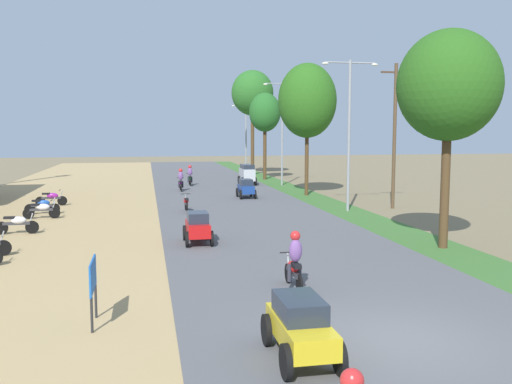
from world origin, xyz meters
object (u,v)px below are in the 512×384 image
at_px(motorbike_ahead_fifth, 190,176).
at_px(median_tree_fourth, 252,93).
at_px(parked_motorbike_fifth, 43,205).
at_px(median_tree_second, 307,101).
at_px(motorbike_ahead_second, 294,262).
at_px(motorbike_ahead_third, 186,203).
at_px(utility_pole_near, 395,134).
at_px(motorbike_ahead_fourth, 181,180).
at_px(car_sedan_yellow, 300,325).
at_px(car_hatchback_red, 198,226).
at_px(street_signboard, 93,280).
at_px(median_tree_third, 265,113).
at_px(streetlamp_mid, 282,126).
at_px(streetlamp_far, 246,132).
at_px(parked_motorbike_sixth, 52,197).
at_px(car_hatchback_blue, 246,188).
at_px(parked_motorbike_third, 17,223).
at_px(parked_motorbike_fourth, 42,209).
at_px(car_van_silver, 247,173).
at_px(streetlamp_near, 349,125).
at_px(median_tree_nearest, 449,86).

bearing_deg(motorbike_ahead_fifth, median_tree_fourth, 55.19).
distance_m(parked_motorbike_fifth, median_tree_second, 18.26).
bearing_deg(motorbike_ahead_second, motorbike_ahead_third, 96.76).
distance_m(utility_pole_near, motorbike_ahead_fourth, 16.42).
height_order(car_sedan_yellow, car_hatchback_red, car_hatchback_red).
height_order(street_signboard, median_tree_third, median_tree_third).
xyz_separation_m(streetlamp_mid, motorbike_ahead_fifth, (-7.43, 0.92, -3.98)).
bearing_deg(streetlamp_far, median_tree_fourth, -93.41).
bearing_deg(parked_motorbike_sixth, car_hatchback_blue, 7.19).
xyz_separation_m(parked_motorbike_third, car_sedan_yellow, (8.29, -15.01, 0.19)).
height_order(median_tree_fourth, car_hatchback_blue, median_tree_fourth).
height_order(motorbike_ahead_third, motorbike_ahead_fifth, motorbike_ahead_fifth).
xyz_separation_m(parked_motorbike_fourth, motorbike_ahead_third, (7.28, 0.98, 0.02)).
distance_m(street_signboard, streetlamp_far, 49.64).
xyz_separation_m(utility_pole_near, car_van_silver, (-5.86, 14.93, -3.29)).
height_order(car_hatchback_red, car_hatchback_blue, same).
bearing_deg(streetlamp_far, motorbike_ahead_third, -106.03).
relative_size(parked_motorbike_third, car_sedan_yellow, 0.80).
bearing_deg(car_hatchback_blue, median_tree_third, 73.05).
bearing_deg(car_van_silver, parked_motorbike_sixth, -142.69).
bearing_deg(median_tree_second, parked_motorbike_third, -144.12).
bearing_deg(streetlamp_near, median_tree_nearest, -89.61).
height_order(median_tree_fourth, car_sedan_yellow, median_tree_fourth).
xyz_separation_m(streetlamp_far, car_sedan_yellow, (-8.03, -50.78, -3.59)).
height_order(parked_motorbike_sixth, car_hatchback_blue, car_hatchback_blue).
xyz_separation_m(car_hatchback_red, car_van_silver, (6.16, 23.24, 0.28)).
bearing_deg(utility_pole_near, streetlamp_near, -164.11).
relative_size(median_tree_nearest, streetlamp_mid, 0.97).
height_order(parked_motorbike_sixth, median_tree_third, median_tree_third).
bearing_deg(parked_motorbike_fifth, car_van_silver, 45.64).
bearing_deg(utility_pole_near, parked_motorbike_sixth, 166.81).
bearing_deg(car_van_silver, motorbike_ahead_third, -112.47).
height_order(motorbike_ahead_third, motorbike_ahead_fourth, motorbike_ahead_fourth).
xyz_separation_m(parked_motorbike_sixth, median_tree_second, (16.33, 2.42, 5.94)).
relative_size(parked_motorbike_fourth, utility_pole_near, 0.22).
bearing_deg(motorbike_ahead_fourth, median_tree_second, -26.82).
height_order(median_tree_fourth, motorbike_ahead_second, median_tree_fourth).
bearing_deg(motorbike_ahead_second, car_van_silver, 82.20).
relative_size(utility_pole_near, car_sedan_yellow, 3.65).
bearing_deg(parked_motorbike_third, car_hatchback_red, -25.60).
height_order(parked_motorbike_fourth, car_hatchback_red, car_hatchback_red).
relative_size(parked_motorbike_third, median_tree_third, 0.23).
xyz_separation_m(median_tree_nearest, car_sedan_yellow, (-8.10, -8.95, -5.33)).
bearing_deg(car_hatchback_blue, parked_motorbike_third, -137.55).
relative_size(utility_pole_near, car_hatchback_blue, 4.11).
bearing_deg(car_hatchback_red, streetlamp_near, 39.71).
bearing_deg(parked_motorbike_fifth, utility_pole_near, -3.27).
bearing_deg(median_tree_fourth, motorbike_ahead_fifth, -124.81).
bearing_deg(parked_motorbike_fourth, median_tree_nearest, -32.58).
relative_size(parked_motorbike_third, motorbike_ahead_fifth, 1.00).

